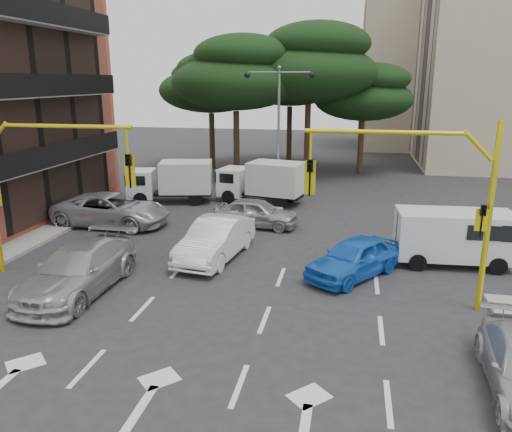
{
  "coord_description": "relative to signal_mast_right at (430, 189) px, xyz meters",
  "views": [
    {
      "loc": [
        4.4,
        -13.76,
        7.15
      ],
      "look_at": [
        0.55,
        6.09,
        1.6
      ],
      "focal_mm": 35.0,
      "sensor_mm": 36.0,
      "label": 1
    }
  ],
  "objects": [
    {
      "name": "pine_right",
      "position": [
        -1.75,
        23.96,
        2.33
      ],
      "size": [
        7.49,
        7.49,
        8.37
      ],
      "color": "#382616",
      "rests_on": "ground"
    },
    {
      "name": "street_lamp_center",
      "position": [
        -6.8,
        14.01,
        1.54
      ],
      "size": [
        4.16,
        0.36,
        7.77
      ],
      "color": "slate",
      "rests_on": "median_strip"
    },
    {
      "name": "pine_back",
      "position": [
        -7.75,
        26.96,
        3.72
      ],
      "size": [
        9.15,
        9.15,
        10.23
      ],
      "color": "#382616",
      "rests_on": "ground"
    },
    {
      "name": "pine_center",
      "position": [
        -5.75,
        21.96,
        4.41
      ],
      "size": [
        9.98,
        9.98,
        11.16
      ],
      "color": "#382616",
      "rests_on": "ground"
    },
    {
      "name": "car_silver_cross_b",
      "position": [
        -6.98,
        7.88,
        -3.17
      ],
      "size": [
        4.36,
        2.09,
        1.44
      ],
      "primitive_type": "imported",
      "rotation": [
        0.0,
        0.0,
        1.47
      ],
      "color": "#A8ACB0",
      "rests_on": "ground"
    },
    {
      "name": "signal_mast_left",
      "position": [
        -13.61,
        0.0,
        0.0
      ],
      "size": [
        5.79,
        0.37,
        6.0
      ],
      "color": "yellow",
      "rests_on": "ground"
    },
    {
      "name": "pine_left_far",
      "position": [
        -13.75,
        23.96,
        3.03
      ],
      "size": [
        8.32,
        8.32,
        9.3
      ],
      "color": "#382616",
      "rests_on": "ground"
    },
    {
      "name": "car_blue_compact",
      "position": [
        -2.14,
        2.14,
        -3.15
      ],
      "size": [
        3.94,
        4.5,
        1.47
      ],
      "primitive_type": "imported",
      "rotation": [
        0.0,
        0.0,
        -0.63
      ],
      "color": "blue",
      "rests_on": "ground"
    },
    {
      "name": "median_strip",
      "position": [
        -6.8,
        14.01,
        -3.81
      ],
      "size": [
        1.4,
        6.0,
        0.15
      ],
      "primitive_type": "cube",
      "color": "gray",
      "rests_on": "ground"
    },
    {
      "name": "ground",
      "position": [
        -6.8,
        -1.99,
        -3.88
      ],
      "size": [
        120.0,
        120.0,
        0.0
      ],
      "primitive_type": "plane",
      "color": "#28282B",
      "rests_on": "ground"
    },
    {
      "name": "box_truck_b",
      "position": [
        -7.61,
        12.82,
        -2.63
      ],
      "size": [
        5.43,
        3.16,
        2.51
      ],
      "primitive_type": null,
      "rotation": [
        0.0,
        0.0,
        1.36
      ],
      "color": "white",
      "rests_on": "ground"
    },
    {
      "name": "signal_mast_right",
      "position": [
        0.0,
        0.0,
        0.0
      ],
      "size": [
        5.79,
        0.37,
        6.0
      ],
      "color": "yellow",
      "rests_on": "ground"
    },
    {
      "name": "car_silver_wagon",
      "position": [
        -11.51,
        -1.1,
        -3.07
      ],
      "size": [
        2.4,
        5.67,
        1.63
      ],
      "primitive_type": "imported",
      "rotation": [
        0.0,
        0.0,
        -0.02
      ],
      "color": "#A7ABAF",
      "rests_on": "ground"
    },
    {
      "name": "car_silver_cross_a",
      "position": [
        -14.18,
        6.69,
        -3.07
      ],
      "size": [
        5.99,
        3.0,
        1.63
      ],
      "primitive_type": "imported",
      "rotation": [
        0.0,
        0.0,
        1.52
      ],
      "color": "#A6A8AE",
      "rests_on": "ground"
    },
    {
      "name": "pine_left_near",
      "position": [
        -10.75,
        19.96,
        3.72
      ],
      "size": [
        9.15,
        9.15,
        10.23
      ],
      "color": "#382616",
      "rests_on": "ground"
    },
    {
      "name": "van_white",
      "position": [
        1.7,
        4.19,
        -2.78
      ],
      "size": [
        4.51,
        2.24,
        2.2
      ],
      "primitive_type": null,
      "rotation": [
        0.0,
        0.0,
        -1.51
      ],
      "color": "silver",
      "rests_on": "ground"
    },
    {
      "name": "box_truck_a",
      "position": [
        -12.96,
        12.01,
        -2.65
      ],
      "size": [
        5.35,
        3.15,
        2.47
      ],
      "primitive_type": null,
      "rotation": [
        0.0,
        0.0,
        1.79
      ],
      "color": "white",
      "rests_on": "ground"
    },
    {
      "name": "apartment_beige_far",
      "position": [
        6.15,
        42.01,
        4.47
      ],
      "size": [
        16.2,
        12.15,
        16.7
      ],
      "color": "#B7AC89",
      "rests_on": "ground"
    },
    {
      "name": "car_white_hatch",
      "position": [
        -7.74,
        3.03,
        -3.07
      ],
      "size": [
        2.41,
        5.15,
        1.63
      ],
      "primitive_type": "imported",
      "rotation": [
        0.0,
        0.0,
        -0.14
      ],
      "color": "white",
      "rests_on": "ground"
    }
  ]
}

